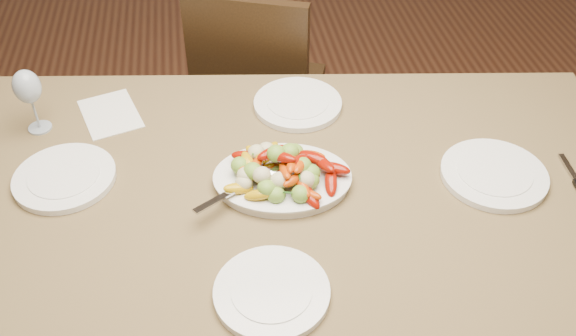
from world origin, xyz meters
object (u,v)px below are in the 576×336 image
(plate_left, at_px, (65,178))
(wine_glass, at_px, (31,99))
(plate_far, at_px, (298,104))
(plate_near, at_px, (272,293))
(chair_far, at_px, (263,90))
(serving_platter, at_px, (282,181))
(plate_right, at_px, (494,175))
(dining_table, at_px, (288,279))

(plate_left, distance_m, wine_glass, 0.27)
(plate_left, xyz_separation_m, wine_glass, (-0.09, 0.24, 0.09))
(plate_far, bearing_deg, plate_near, -103.82)
(chair_far, distance_m, plate_near, 1.23)
(serving_platter, relative_size, plate_left, 1.31)
(plate_right, distance_m, wine_glass, 1.27)
(plate_left, bearing_deg, serving_platter, -9.95)
(dining_table, bearing_deg, wine_glass, 152.73)
(chair_far, distance_m, plate_left, 1.00)
(serving_platter, height_order, plate_far, serving_platter)
(chair_far, bearing_deg, plate_right, 140.42)
(plate_right, xyz_separation_m, plate_far, (-0.46, 0.39, 0.00))
(plate_near, xyz_separation_m, wine_glass, (-0.58, 0.68, 0.09))
(plate_left, relative_size, plate_far, 1.00)
(serving_platter, distance_m, plate_far, 0.34)
(plate_left, bearing_deg, wine_glass, 111.90)
(plate_far, xyz_separation_m, plate_near, (-0.17, -0.68, 0.00))
(serving_platter, distance_m, plate_near, 0.36)
(chair_far, bearing_deg, dining_table, 108.92)
(plate_near, bearing_deg, dining_table, 75.66)
(dining_table, bearing_deg, plate_far, 76.71)
(dining_table, bearing_deg, chair_far, 88.10)
(wine_glass, bearing_deg, plate_left, -68.10)
(chair_far, bearing_deg, wine_glass, 56.94)
(dining_table, relative_size, serving_platter, 5.36)
(plate_left, bearing_deg, chair_far, 51.09)
(plate_near, bearing_deg, wine_glass, 130.37)
(plate_near, height_order, wine_glass, wine_glass)
(plate_far, bearing_deg, wine_glass, 179.69)
(dining_table, distance_m, serving_platter, 0.39)
(plate_left, xyz_separation_m, plate_near, (0.48, -0.45, 0.00))
(chair_far, xyz_separation_m, plate_right, (0.51, -0.90, 0.29))
(dining_table, relative_size, plate_right, 6.67)
(plate_left, height_order, plate_right, same)
(chair_far, height_order, plate_right, chair_far)
(dining_table, xyz_separation_m, chair_far, (0.03, 0.85, 0.10))
(dining_table, distance_m, plate_far, 0.52)
(dining_table, height_order, plate_right, plate_right)
(plate_near, distance_m, wine_glass, 0.90)
(plate_near, bearing_deg, serving_platter, 78.08)
(plate_far, relative_size, wine_glass, 1.28)
(dining_table, distance_m, plate_near, 0.52)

